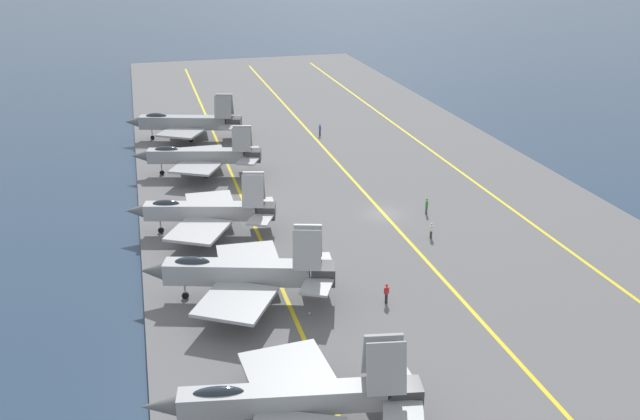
{
  "coord_description": "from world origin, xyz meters",
  "views": [
    {
      "loc": [
        -64.67,
        24.67,
        29.67
      ],
      "look_at": [
        -2.91,
        8.08,
        2.9
      ],
      "focal_mm": 38.0,
      "sensor_mm": 36.0,
      "label": 1
    }
  ],
  "objects_px": {
    "parked_jet_fourth": "(199,156)",
    "crew_blue_vest": "(320,129)",
    "crew_green_vest": "(427,205)",
    "crew_white_vest": "(431,230)",
    "parked_jet_second": "(241,272)",
    "crew_red_vest": "(386,293)",
    "parked_jet_third": "(205,211)",
    "parked_jet_nearest": "(292,399)",
    "parked_jet_fifth": "(185,122)"
  },
  "relations": [
    {
      "from": "parked_jet_fourth",
      "to": "crew_blue_vest",
      "type": "relative_size",
      "value": 9.19
    },
    {
      "from": "crew_green_vest",
      "to": "crew_white_vest",
      "type": "xyz_separation_m",
      "value": [
        -5.99,
        2.07,
        -0.07
      ]
    },
    {
      "from": "parked_jet_second",
      "to": "parked_jet_fourth",
      "type": "relative_size",
      "value": 1.01
    },
    {
      "from": "parked_jet_fourth",
      "to": "crew_red_vest",
      "type": "relative_size",
      "value": 9.19
    },
    {
      "from": "parked_jet_second",
      "to": "parked_jet_third",
      "type": "distance_m",
      "value": 14.57
    },
    {
      "from": "parked_jet_second",
      "to": "crew_white_vest",
      "type": "height_order",
      "value": "parked_jet_second"
    },
    {
      "from": "parked_jet_nearest",
      "to": "parked_jet_second",
      "type": "relative_size",
      "value": 1.05
    },
    {
      "from": "parked_jet_nearest",
      "to": "parked_jet_fourth",
      "type": "xyz_separation_m",
      "value": [
        49.33,
        0.75,
        0.3
      ]
    },
    {
      "from": "parked_jet_fourth",
      "to": "crew_green_vest",
      "type": "bearing_deg",
      "value": -130.32
    },
    {
      "from": "parked_jet_nearest",
      "to": "crew_green_vest",
      "type": "xyz_separation_m",
      "value": [
        29.98,
        -22.05,
        -1.27
      ]
    },
    {
      "from": "crew_blue_vest",
      "to": "crew_red_vest",
      "type": "relative_size",
      "value": 1.0
    },
    {
      "from": "parked_jet_nearest",
      "to": "crew_blue_vest",
      "type": "bearing_deg",
      "value": -16.58
    },
    {
      "from": "parked_jet_third",
      "to": "crew_white_vest",
      "type": "relative_size",
      "value": 9.17
    },
    {
      "from": "parked_jet_fifth",
      "to": "crew_green_vest",
      "type": "distance_m",
      "value": 42.43
    },
    {
      "from": "parked_jet_third",
      "to": "crew_red_vest",
      "type": "xyz_separation_m",
      "value": [
        -18.18,
        -13.13,
        -1.47
      ]
    },
    {
      "from": "parked_jet_third",
      "to": "crew_green_vest",
      "type": "xyz_separation_m",
      "value": [
        -1.2,
        -24.08,
        -1.46
      ]
    },
    {
      "from": "parked_jet_second",
      "to": "parked_jet_third",
      "type": "relative_size",
      "value": 1.07
    },
    {
      "from": "parked_jet_second",
      "to": "crew_green_vest",
      "type": "relative_size",
      "value": 9.12
    },
    {
      "from": "parked_jet_nearest",
      "to": "parked_jet_fifth",
      "type": "xyz_separation_m",
      "value": [
        65.45,
        1.19,
        0.41
      ]
    },
    {
      "from": "parked_jet_third",
      "to": "crew_blue_vest",
      "type": "relative_size",
      "value": 8.63
    },
    {
      "from": "crew_white_vest",
      "to": "crew_red_vest",
      "type": "distance_m",
      "value": 14.12
    },
    {
      "from": "parked_jet_second",
      "to": "crew_red_vest",
      "type": "distance_m",
      "value": 12.28
    },
    {
      "from": "parked_jet_second",
      "to": "parked_jet_fourth",
      "type": "xyz_separation_m",
      "value": [
        32.63,
        0.25,
        -0.05
      ]
    },
    {
      "from": "parked_jet_nearest",
      "to": "parked_jet_third",
      "type": "height_order",
      "value": "parked_jet_third"
    },
    {
      "from": "parked_jet_second",
      "to": "crew_red_vest",
      "type": "xyz_separation_m",
      "value": [
        -3.69,
        -11.6,
        -1.63
      ]
    },
    {
      "from": "parked_jet_fourth",
      "to": "crew_white_vest",
      "type": "bearing_deg",
      "value": -140.72
    },
    {
      "from": "parked_jet_second",
      "to": "crew_red_vest",
      "type": "relative_size",
      "value": 9.25
    },
    {
      "from": "parked_jet_second",
      "to": "crew_blue_vest",
      "type": "relative_size",
      "value": 9.25
    },
    {
      "from": "parked_jet_nearest",
      "to": "crew_white_vest",
      "type": "xyz_separation_m",
      "value": [
        23.99,
        -19.98,
        -1.35
      ]
    },
    {
      "from": "parked_jet_fourth",
      "to": "crew_blue_vest",
      "type": "xyz_separation_m",
      "value": [
        13.03,
        -19.31,
        -1.59
      ]
    },
    {
      "from": "parked_jet_fifth",
      "to": "crew_white_vest",
      "type": "relative_size",
      "value": 10.28
    },
    {
      "from": "parked_jet_fourth",
      "to": "crew_white_vest",
      "type": "xyz_separation_m",
      "value": [
        -25.33,
        -20.72,
        -1.65
      ]
    },
    {
      "from": "parked_jet_nearest",
      "to": "crew_red_vest",
      "type": "xyz_separation_m",
      "value": [
        13.01,
        -11.1,
        -1.29
      ]
    },
    {
      "from": "parked_jet_fifth",
      "to": "crew_red_vest",
      "type": "distance_m",
      "value": 53.89
    },
    {
      "from": "crew_blue_vest",
      "to": "crew_green_vest",
      "type": "bearing_deg",
      "value": -173.86
    },
    {
      "from": "parked_jet_fourth",
      "to": "crew_red_vest",
      "type": "xyz_separation_m",
      "value": [
        -36.32,
        -11.84,
        -1.59
      ]
    },
    {
      "from": "parked_jet_third",
      "to": "parked_jet_fourth",
      "type": "relative_size",
      "value": 0.94
    },
    {
      "from": "crew_white_vest",
      "to": "parked_jet_fifth",
      "type": "bearing_deg",
      "value": 27.05
    },
    {
      "from": "crew_white_vest",
      "to": "parked_jet_second",
      "type": "bearing_deg",
      "value": 109.61
    },
    {
      "from": "crew_green_vest",
      "to": "crew_red_vest",
      "type": "xyz_separation_m",
      "value": [
        -16.97,
        10.95,
        -0.01
      ]
    },
    {
      "from": "crew_blue_vest",
      "to": "parked_jet_second",
      "type": "bearing_deg",
      "value": 157.34
    },
    {
      "from": "parked_jet_nearest",
      "to": "parked_jet_fourth",
      "type": "height_order",
      "value": "parked_jet_nearest"
    },
    {
      "from": "crew_green_vest",
      "to": "crew_red_vest",
      "type": "relative_size",
      "value": 1.01
    },
    {
      "from": "crew_green_vest",
      "to": "parked_jet_second",
      "type": "bearing_deg",
      "value": 120.51
    },
    {
      "from": "parked_jet_nearest",
      "to": "crew_blue_vest",
      "type": "distance_m",
      "value": 65.08
    },
    {
      "from": "crew_green_vest",
      "to": "crew_red_vest",
      "type": "distance_m",
      "value": 20.2
    },
    {
      "from": "crew_red_vest",
      "to": "parked_jet_second",
      "type": "bearing_deg",
      "value": 72.37
    },
    {
      "from": "parked_jet_second",
      "to": "crew_green_vest",
      "type": "distance_m",
      "value": 26.22
    },
    {
      "from": "parked_jet_nearest",
      "to": "parked_jet_fifth",
      "type": "distance_m",
      "value": 65.46
    },
    {
      "from": "crew_blue_vest",
      "to": "parked_jet_fifth",
      "type": "bearing_deg",
      "value": 81.1
    }
  ]
}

